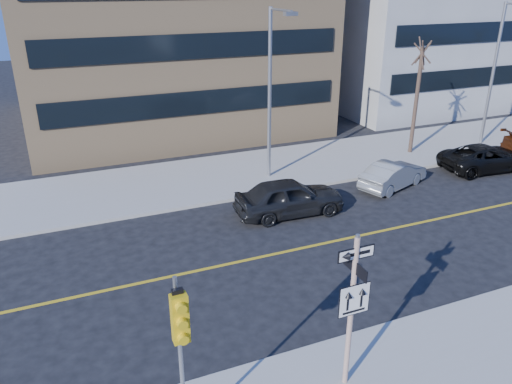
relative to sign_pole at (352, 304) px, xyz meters
name	(u,v)px	position (x,y,z in m)	size (l,w,h in m)	color
ground	(298,326)	(0.00, 2.51, -2.44)	(120.00, 120.00, 0.00)	black
far_sidewalk	(468,140)	(18.00, 14.51, -2.36)	(66.00, 6.00, 0.15)	#A8A49D
road_centerline	(498,206)	(12.00, 6.51, -2.43)	(40.00, 0.14, 0.01)	gold
sign_pole	(352,304)	(0.00, 0.00, 0.00)	(0.92, 0.92, 4.06)	silver
traffic_signal	(180,331)	(-4.00, -0.15, 0.59)	(0.32, 0.45, 4.00)	gray
parked_car_a	(289,197)	(3.09, 9.36, -1.65)	(4.64, 1.87, 1.58)	black
parked_car_b	(393,175)	(9.01, 10.14, -1.80)	(3.89, 1.36, 1.28)	gray
parked_car_c	(486,158)	(14.94, 10.22, -1.76)	(4.87, 2.24, 1.35)	black
streetlight_a	(272,85)	(4.00, 13.27, 2.32)	(0.55, 2.25, 8.00)	gray
streetlight_b	(498,66)	(18.00, 13.27, 2.32)	(0.55, 2.25, 8.00)	gray
street_tree_west	(422,56)	(13.00, 13.81, 3.09)	(1.80, 1.80, 6.35)	#34261F
building_grey_mid	(429,3)	(24.00, 26.51, 5.06)	(20.00, 16.00, 15.00)	#96989B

